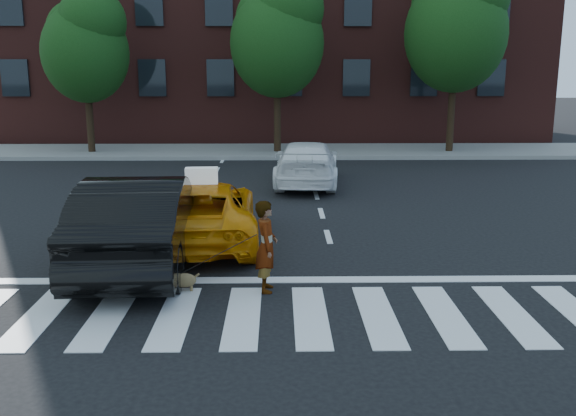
{
  "coord_description": "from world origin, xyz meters",
  "views": [
    {
      "loc": [
        0.53,
        -8.88,
        3.66
      ],
      "look_at": [
        0.7,
        2.38,
        1.1
      ],
      "focal_mm": 40.0,
      "sensor_mm": 36.0,
      "label": 1
    }
  ],
  "objects_px": {
    "woman": "(266,246)",
    "white_suv": "(307,163)",
    "tree_right": "(457,20)",
    "dog": "(181,280)",
    "tree_left": "(85,42)",
    "black_sedan": "(140,221)",
    "tree_mid": "(278,31)",
    "taxi": "(204,212)"
  },
  "relations": [
    {
      "from": "woman",
      "to": "white_suv",
      "type": "bearing_deg",
      "value": -7.41
    },
    {
      "from": "tree_right",
      "to": "dog",
      "type": "height_order",
      "value": "tree_right"
    },
    {
      "from": "tree_left",
      "to": "black_sedan",
      "type": "distance_m",
      "value": 15.74
    },
    {
      "from": "black_sedan",
      "to": "dog",
      "type": "relative_size",
      "value": 8.68
    },
    {
      "from": "white_suv",
      "to": "woman",
      "type": "distance_m",
      "value": 9.43
    },
    {
      "from": "tree_mid",
      "to": "white_suv",
      "type": "xyz_separation_m",
      "value": [
        0.87,
        -6.53,
        -4.19
      ]
    },
    {
      "from": "white_suv",
      "to": "woman",
      "type": "xyz_separation_m",
      "value": [
        -1.07,
        -9.37,
        0.09
      ]
    },
    {
      "from": "tree_mid",
      "to": "taxi",
      "type": "bearing_deg",
      "value": -96.85
    },
    {
      "from": "tree_left",
      "to": "white_suv",
      "type": "height_order",
      "value": "tree_left"
    },
    {
      "from": "taxi",
      "to": "black_sedan",
      "type": "relative_size",
      "value": 0.9
    },
    {
      "from": "dog",
      "to": "woman",
      "type": "bearing_deg",
      "value": -6.09
    },
    {
      "from": "taxi",
      "to": "black_sedan",
      "type": "distance_m",
      "value": 1.87
    },
    {
      "from": "black_sedan",
      "to": "dog",
      "type": "height_order",
      "value": "black_sedan"
    },
    {
      "from": "tree_left",
      "to": "tree_right",
      "type": "distance_m",
      "value": 14.52
    },
    {
      "from": "dog",
      "to": "white_suv",
      "type": "bearing_deg",
      "value": 68.94
    },
    {
      "from": "taxi",
      "to": "dog",
      "type": "relative_size",
      "value": 7.81
    },
    {
      "from": "woman",
      "to": "dog",
      "type": "bearing_deg",
      "value": 89.3
    },
    {
      "from": "tree_left",
      "to": "white_suv",
      "type": "distance_m",
      "value": 11.26
    },
    {
      "from": "tree_left",
      "to": "taxi",
      "type": "bearing_deg",
      "value": -65.27
    },
    {
      "from": "taxi",
      "to": "dog",
      "type": "bearing_deg",
      "value": 84.78
    },
    {
      "from": "white_suv",
      "to": "dog",
      "type": "distance_m",
      "value": 9.71
    },
    {
      "from": "tree_right",
      "to": "taxi",
      "type": "height_order",
      "value": "tree_right"
    },
    {
      "from": "tree_left",
      "to": "tree_mid",
      "type": "height_order",
      "value": "tree_mid"
    },
    {
      "from": "tree_mid",
      "to": "woman",
      "type": "height_order",
      "value": "tree_mid"
    },
    {
      "from": "tree_left",
      "to": "dog",
      "type": "height_order",
      "value": "tree_left"
    },
    {
      "from": "tree_right",
      "to": "black_sedan",
      "type": "xyz_separation_m",
      "value": [
        -9.53,
        -14.5,
        -4.42
      ]
    },
    {
      "from": "tree_left",
      "to": "tree_mid",
      "type": "xyz_separation_m",
      "value": [
        7.5,
        -0.0,
        0.41
      ]
    },
    {
      "from": "tree_right",
      "to": "white_suv",
      "type": "bearing_deg",
      "value": -133.22
    },
    {
      "from": "black_sedan",
      "to": "woman",
      "type": "bearing_deg",
      "value": 146.4
    },
    {
      "from": "taxi",
      "to": "woman",
      "type": "distance_m",
      "value": 3.28
    },
    {
      "from": "tree_left",
      "to": "white_suv",
      "type": "bearing_deg",
      "value": -37.96
    },
    {
      "from": "tree_left",
      "to": "woman",
      "type": "distance_m",
      "value": 17.87
    },
    {
      "from": "dog",
      "to": "tree_right",
      "type": "bearing_deg",
      "value": 55.29
    },
    {
      "from": "tree_left",
      "to": "tree_mid",
      "type": "distance_m",
      "value": 7.51
    },
    {
      "from": "tree_left",
      "to": "tree_mid",
      "type": "relative_size",
      "value": 0.92
    },
    {
      "from": "white_suv",
      "to": "dog",
      "type": "height_order",
      "value": "white_suv"
    },
    {
      "from": "white_suv",
      "to": "woman",
      "type": "height_order",
      "value": "woman"
    },
    {
      "from": "taxi",
      "to": "woman",
      "type": "height_order",
      "value": "woman"
    },
    {
      "from": "taxi",
      "to": "woman",
      "type": "bearing_deg",
      "value": 110.15
    },
    {
      "from": "black_sedan",
      "to": "woman",
      "type": "relative_size",
      "value": 3.38
    },
    {
      "from": "tree_left",
      "to": "dog",
      "type": "xyz_separation_m",
      "value": [
        5.89,
        -15.9,
        -4.25
      ]
    },
    {
      "from": "tree_left",
      "to": "dog",
      "type": "relative_size",
      "value": 11.07
    }
  ]
}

